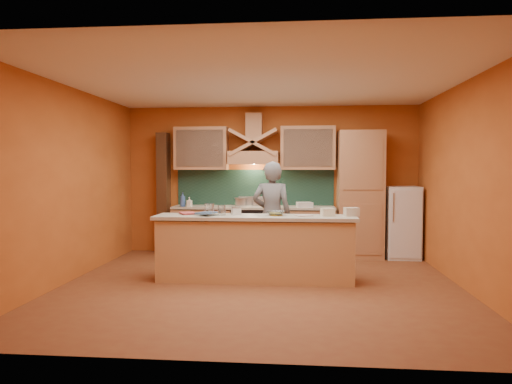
# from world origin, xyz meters

# --- Properties ---
(floor) EXTENTS (5.50, 5.00, 0.01)m
(floor) POSITION_xyz_m (0.00, 0.00, 0.00)
(floor) COLOR brown
(floor) RESTS_ON ground
(ceiling) EXTENTS (5.50, 5.00, 0.01)m
(ceiling) POSITION_xyz_m (0.00, 0.00, 2.80)
(ceiling) COLOR white
(ceiling) RESTS_ON wall_back
(wall_back) EXTENTS (5.50, 0.02, 2.80)m
(wall_back) POSITION_xyz_m (0.00, 2.50, 1.40)
(wall_back) COLOR #BD5D24
(wall_back) RESTS_ON floor
(wall_front) EXTENTS (5.50, 0.02, 2.80)m
(wall_front) POSITION_xyz_m (0.00, -2.50, 1.40)
(wall_front) COLOR #BD5D24
(wall_front) RESTS_ON floor
(wall_left) EXTENTS (0.02, 5.00, 2.80)m
(wall_left) POSITION_xyz_m (-2.75, 0.00, 1.40)
(wall_left) COLOR #BD5D24
(wall_left) RESTS_ON floor
(wall_right) EXTENTS (0.02, 5.00, 2.80)m
(wall_right) POSITION_xyz_m (2.75, 0.00, 1.40)
(wall_right) COLOR #BD5D24
(wall_right) RESTS_ON floor
(base_cabinet_left) EXTENTS (1.10, 0.60, 0.86)m
(base_cabinet_left) POSITION_xyz_m (-1.25, 2.20, 0.43)
(base_cabinet_left) COLOR tan
(base_cabinet_left) RESTS_ON floor
(base_cabinet_right) EXTENTS (1.10, 0.60, 0.86)m
(base_cabinet_right) POSITION_xyz_m (0.65, 2.20, 0.43)
(base_cabinet_right) COLOR tan
(base_cabinet_right) RESTS_ON floor
(counter_top) EXTENTS (3.00, 0.62, 0.04)m
(counter_top) POSITION_xyz_m (-0.30, 2.20, 0.90)
(counter_top) COLOR #BEB4A1
(counter_top) RESTS_ON base_cabinet_left
(stove) EXTENTS (0.60, 0.58, 0.90)m
(stove) POSITION_xyz_m (-0.30, 2.20, 0.45)
(stove) COLOR black
(stove) RESTS_ON floor
(backsplash) EXTENTS (3.00, 0.03, 0.70)m
(backsplash) POSITION_xyz_m (-0.30, 2.48, 1.25)
(backsplash) COLOR #173329
(backsplash) RESTS_ON wall_back
(range_hood) EXTENTS (0.92, 0.50, 0.24)m
(range_hood) POSITION_xyz_m (-0.30, 2.25, 1.82)
(range_hood) COLOR tan
(range_hood) RESTS_ON wall_back
(hood_chimney) EXTENTS (0.30, 0.30, 0.50)m
(hood_chimney) POSITION_xyz_m (-0.30, 2.35, 2.40)
(hood_chimney) COLOR tan
(hood_chimney) RESTS_ON wall_back
(upper_cabinet_left) EXTENTS (1.00, 0.35, 0.80)m
(upper_cabinet_left) POSITION_xyz_m (-1.30, 2.33, 2.00)
(upper_cabinet_left) COLOR tan
(upper_cabinet_left) RESTS_ON wall_back
(upper_cabinet_right) EXTENTS (1.00, 0.35, 0.80)m
(upper_cabinet_right) POSITION_xyz_m (0.70, 2.33, 2.00)
(upper_cabinet_right) COLOR tan
(upper_cabinet_right) RESTS_ON wall_back
(pantry_column) EXTENTS (0.80, 0.60, 2.30)m
(pantry_column) POSITION_xyz_m (1.65, 2.20, 1.15)
(pantry_column) COLOR tan
(pantry_column) RESTS_ON floor
(fridge) EXTENTS (0.58, 0.60, 1.30)m
(fridge) POSITION_xyz_m (2.40, 2.20, 0.65)
(fridge) COLOR white
(fridge) RESTS_ON floor
(trim_column_left) EXTENTS (0.20, 0.30, 2.30)m
(trim_column_left) POSITION_xyz_m (-2.05, 2.35, 1.15)
(trim_column_left) COLOR #472816
(trim_column_left) RESTS_ON floor
(island_body) EXTENTS (2.80, 0.55, 0.88)m
(island_body) POSITION_xyz_m (-0.10, 0.30, 0.44)
(island_body) COLOR tan
(island_body) RESTS_ON floor
(island_top) EXTENTS (2.90, 0.62, 0.05)m
(island_top) POSITION_xyz_m (-0.10, 0.30, 0.92)
(island_top) COLOR #BEB4A1
(island_top) RESTS_ON island_body
(person) EXTENTS (0.66, 0.45, 1.74)m
(person) POSITION_xyz_m (0.10, 1.05, 0.87)
(person) COLOR slate
(person) RESTS_ON floor
(pot_large) EXTENTS (0.23, 0.23, 0.16)m
(pot_large) POSITION_xyz_m (-0.54, 2.23, 0.98)
(pot_large) COLOR #B8B7BF
(pot_large) RESTS_ON stove
(pot_small) EXTENTS (0.20, 0.20, 0.12)m
(pot_small) POSITION_xyz_m (-0.24, 2.29, 0.96)
(pot_small) COLOR silver
(pot_small) RESTS_ON stove
(soap_bottle_a) EXTENTS (0.10, 0.10, 0.18)m
(soap_bottle_a) POSITION_xyz_m (-1.46, 1.97, 1.01)
(soap_bottle_a) COLOR white
(soap_bottle_a) RESTS_ON counter_top
(soap_bottle_b) EXTENTS (0.14, 0.14, 0.27)m
(soap_bottle_b) POSITION_xyz_m (-1.59, 2.01, 1.05)
(soap_bottle_b) COLOR #375699
(soap_bottle_b) RESTS_ON counter_top
(bowl_back) EXTENTS (0.29, 0.29, 0.07)m
(bowl_back) POSITION_xyz_m (0.63, 2.22, 0.96)
(bowl_back) COLOR white
(bowl_back) RESTS_ON counter_top
(dish_rack) EXTENTS (0.31, 0.27, 0.10)m
(dish_rack) POSITION_xyz_m (0.64, 2.04, 0.97)
(dish_rack) COLOR silver
(dish_rack) RESTS_ON counter_top
(book_lower) EXTENTS (0.32, 0.35, 0.03)m
(book_lower) POSITION_xyz_m (-1.21, 0.38, 0.96)
(book_lower) COLOR #BE4448
(book_lower) RESTS_ON island_top
(book_upper) EXTENTS (0.36, 0.40, 0.03)m
(book_upper) POSITION_xyz_m (-0.89, 0.32, 0.98)
(book_upper) COLOR #3C5B85
(book_upper) RESTS_ON island_top
(jar_large) EXTENTS (0.16, 0.16, 0.18)m
(jar_large) POSITION_xyz_m (-0.75, 0.22, 1.03)
(jar_large) COLOR white
(jar_large) RESTS_ON island_top
(jar_small) EXTENTS (0.14, 0.14, 0.15)m
(jar_small) POSITION_xyz_m (-0.59, 0.31, 1.02)
(jar_small) COLOR silver
(jar_small) RESTS_ON island_top
(kitchen_scale) EXTENTS (0.16, 0.16, 0.10)m
(kitchen_scale) POSITION_xyz_m (-0.38, 0.39, 1.00)
(kitchen_scale) COLOR silver
(kitchen_scale) RESTS_ON island_top
(mixing_bowl) EXTENTS (0.32, 0.32, 0.06)m
(mixing_bowl) POSITION_xyz_m (0.20, 0.37, 0.98)
(mixing_bowl) COLOR silver
(mixing_bowl) RESTS_ON island_top
(cloth) EXTENTS (0.27, 0.24, 0.01)m
(cloth) POSITION_xyz_m (0.60, 0.32, 0.95)
(cloth) COLOR beige
(cloth) RESTS_ON island_top
(grocery_bag_a) EXTENTS (0.21, 0.19, 0.11)m
(grocery_bag_a) POSITION_xyz_m (0.94, 0.33, 1.00)
(grocery_bag_a) COLOR beige
(grocery_bag_a) RESTS_ON island_top
(grocery_bag_b) EXTENTS (0.22, 0.19, 0.12)m
(grocery_bag_b) POSITION_xyz_m (1.28, 0.36, 1.01)
(grocery_bag_b) COLOR beige
(grocery_bag_b) RESTS_ON island_top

